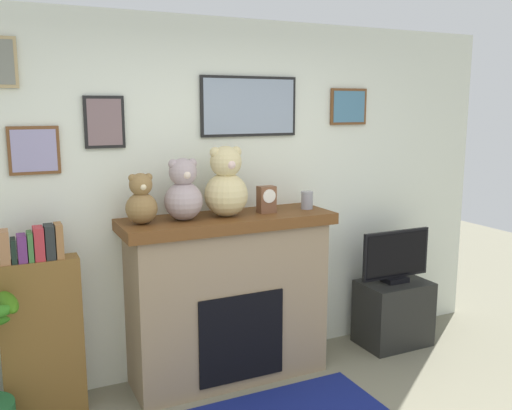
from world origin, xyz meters
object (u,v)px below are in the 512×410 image
at_px(television, 396,257).
at_px(candle_jar, 307,200).
at_px(bookshelf, 42,330).
at_px(teddy_bear_tan, 183,193).
at_px(teddy_bear_cream, 141,201).
at_px(mantel_clock, 267,199).
at_px(fireplace, 228,297).
at_px(teddy_bear_grey, 226,185).
at_px(tv_stand, 393,313).

distance_m(television, candle_jar, 0.99).
relative_size(bookshelf, teddy_bear_tan, 2.98).
height_order(candle_jar, teddy_bear_cream, teddy_bear_cream).
bearing_deg(television, candle_jar, 176.82).
distance_m(bookshelf, teddy_bear_tan, 1.25).
relative_size(mantel_clock, teddy_bear_tan, 0.46).
xyz_separation_m(bookshelf, teddy_bear_tan, (0.94, -0.06, 0.83)).
relative_size(fireplace, teddy_bear_tan, 3.61).
bearing_deg(teddy_bear_cream, teddy_bear_tan, -0.02).
relative_size(bookshelf, teddy_bear_grey, 2.55).
bearing_deg(teddy_bear_grey, bookshelf, 177.44).
distance_m(candle_jar, teddy_bear_cream, 1.25).
relative_size(mantel_clock, teddy_bear_cream, 0.58).
bearing_deg(teddy_bear_tan, teddy_bear_cream, 179.98).
xyz_separation_m(candle_jar, mantel_clock, (-0.34, -0.00, 0.03)).
bearing_deg(television, teddy_bear_tan, 178.54).
bearing_deg(teddy_bear_tan, television, -1.46).
bearing_deg(mantel_clock, candle_jar, 0.21).
bearing_deg(fireplace, tv_stand, -2.43).
height_order(television, candle_jar, candle_jar).
bearing_deg(teddy_bear_tan, mantel_clock, -0.07).
relative_size(television, candle_jar, 4.84).
distance_m(tv_stand, candle_jar, 1.31).
bearing_deg(mantel_clock, television, -2.20).
xyz_separation_m(television, teddy_bear_tan, (-1.80, 0.05, 0.65)).
height_order(fireplace, mantel_clock, mantel_clock).
distance_m(tv_stand, mantel_clock, 1.57).
bearing_deg(candle_jar, bookshelf, 178.34).
xyz_separation_m(television, teddy_bear_cream, (-2.08, 0.05, 0.61)).
xyz_separation_m(tv_stand, teddy_bear_cream, (-2.08, 0.04, 1.10)).
bearing_deg(candle_jar, teddy_bear_cream, -179.98).
bearing_deg(television, teddy_bear_cream, 178.74).
bearing_deg(teddy_bear_cream, candle_jar, 0.02).
bearing_deg(television, tv_stand, 90.00).
height_order(television, mantel_clock, mantel_clock).
bearing_deg(teddy_bear_cream, television, -1.26).
distance_m(fireplace, teddy_bear_tan, 0.86).
bearing_deg(fireplace, candle_jar, -1.59).
height_order(fireplace, teddy_bear_cream, teddy_bear_cream).
height_order(candle_jar, teddy_bear_grey, teddy_bear_grey).
xyz_separation_m(bookshelf, mantel_clock, (1.57, -0.06, 0.74)).
height_order(teddy_bear_tan, teddy_bear_grey, teddy_bear_grey).
relative_size(teddy_bear_tan, teddy_bear_grey, 0.85).
relative_size(fireplace, teddy_bear_cream, 4.52).
xyz_separation_m(bookshelf, tv_stand, (2.74, -0.10, -0.31)).
bearing_deg(bookshelf, fireplace, -1.70).
bearing_deg(teddy_bear_grey, mantel_clock, -0.12).
height_order(tv_stand, teddy_bear_cream, teddy_bear_cream).
bearing_deg(fireplace, mantel_clock, -3.64).
distance_m(bookshelf, candle_jar, 2.03).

